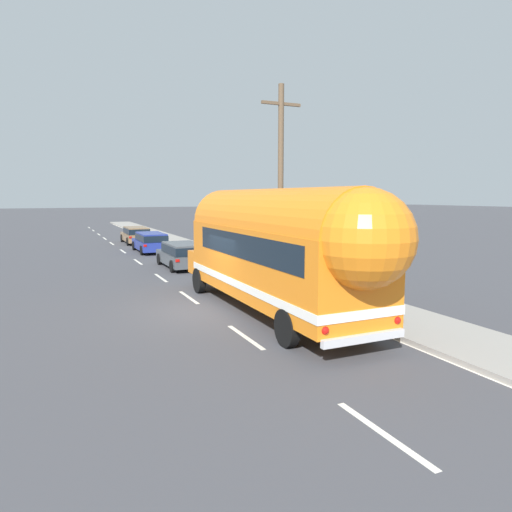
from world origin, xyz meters
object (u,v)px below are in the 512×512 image
car_lead (183,253)px  utility_pole (281,183)px  car_second (151,241)px  car_third (136,234)px  painted_bus (278,246)px

car_lead → utility_pole: bearing=-69.2°
car_second → car_third: 6.55m
utility_pole → painted_bus: size_ratio=0.71×
painted_bus → utility_pole: bearing=61.8°
painted_bus → car_third: (0.02, 25.58, -1.52)m
utility_pole → car_second: 15.06m
utility_pole → car_third: (-2.48, 20.92, -3.64)m
utility_pole → car_lead: (-2.51, 6.61, -3.63)m
car_lead → car_third: 14.32m
utility_pole → painted_bus: (-2.50, -4.65, -2.12)m
painted_bus → car_second: 19.09m
car_lead → car_third: same height
car_lead → car_third: size_ratio=0.96×
utility_pole → car_lead: 7.94m
car_third → car_lead: bearing=-90.1°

